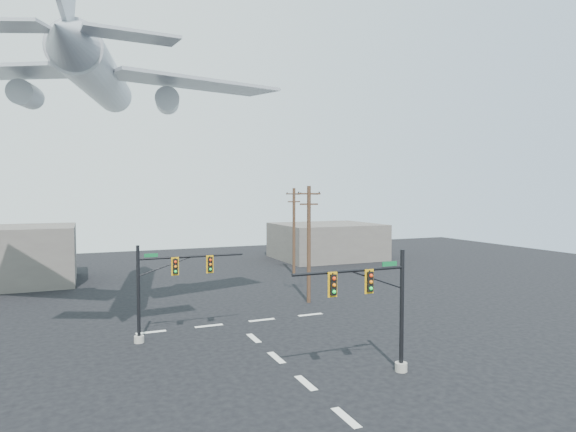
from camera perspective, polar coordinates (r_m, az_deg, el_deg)
name	(u,v)px	position (r m, az deg, el deg)	size (l,w,h in m)	color
ground	(306,383)	(25.36, 2.12, -19.18)	(120.00, 120.00, 0.00)	black
lane_markings	(268,350)	(29.98, -2.37, -15.64)	(14.00, 21.20, 0.01)	silver
signal_mast_near	(380,309)	(25.67, 10.86, -10.73)	(6.64, 0.72, 6.50)	gray
signal_mast_far	(163,288)	(32.14, -14.56, -8.25)	(7.15, 0.68, 6.18)	gray
utility_pole_a	(309,242)	(41.36, 2.48, -3.07)	(1.98, 0.65, 10.06)	#4D2F21
utility_pole_b	(294,229)	(55.58, 0.71, -1.59)	(2.03, 0.34, 10.01)	#4D2F21
power_lines	(300,194)	(48.27, 1.47, 2.58)	(6.39, 13.61, 0.03)	black
airliner	(99,78)	(36.94, -21.48, 14.95)	(25.19, 26.77, 7.19)	#A2A7AD
building_right	(327,241)	(69.49, 4.59, -2.98)	(14.00, 12.00, 5.00)	#605B55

